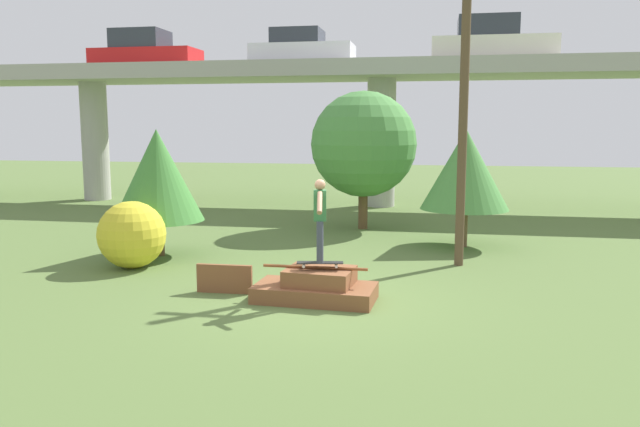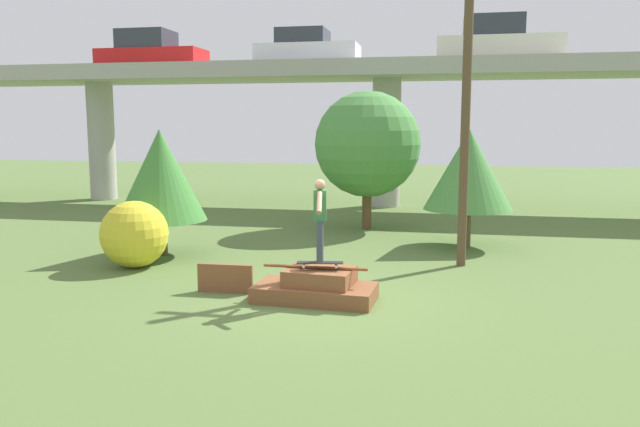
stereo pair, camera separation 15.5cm
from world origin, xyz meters
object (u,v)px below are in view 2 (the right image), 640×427
utility_pole (466,102)px  tree_behind_right (469,170)px  skateboard (320,263)px  skater (320,215)px  car_on_overpass_far_right (497,42)px  car_on_overpass_right (307,50)px  tree_behind_left (161,175)px  tree_mid_back (367,144)px  bush_yellow_flowering (134,234)px  car_on_overpass_left (150,52)px

utility_pole → tree_behind_right: 2.81m
skateboard → tree_behind_right: bearing=64.6°
skater → car_on_overpass_far_right: 14.86m
skater → tree_behind_right: (2.74, 5.78, 0.44)m
skateboard → tree_behind_right: (2.74, 5.78, 1.30)m
skater → car_on_overpass_right: size_ratio=0.37×
skateboard → skater: bearing=-135.0°
skater → car_on_overpass_right: 15.03m
tree_behind_right → tree_behind_left: bearing=-161.0°
skateboard → car_on_overpass_far_right: size_ratio=0.19×
skater → tree_behind_left: 5.62m
skateboard → skater: (-0.00, -0.00, 0.86)m
car_on_overpass_right → utility_pole: bearing=-60.7°
skateboard → tree_mid_back: tree_mid_back is taller
skateboard → tree_behind_right: tree_behind_right is taller
car_on_overpass_far_right → tree_behind_left: bearing=-129.3°
skateboard → car_on_overpass_far_right: (3.90, 13.59, 5.44)m
utility_pole → skater: bearing=-126.1°
utility_pole → skateboard: bearing=-126.1°
car_on_overpass_right → utility_pole: 12.23m
skateboard → skater: size_ratio=0.57×
tree_behind_right → bush_yellow_flowering: bearing=-152.1°
skater → tree_mid_back: 8.20m
tree_mid_back → car_on_overpass_right: bearing=118.4°
skateboard → car_on_overpass_left: car_on_overpass_left is taller
skateboard → tree_mid_back: bearing=91.1°
utility_pole → tree_behind_right: bearing=85.3°
car_on_overpass_right → car_on_overpass_far_right: size_ratio=0.90×
skater → skateboard: bearing=45.0°
utility_pole → tree_behind_right: utility_pole is taller
car_on_overpass_right → tree_behind_left: size_ratio=1.30×
utility_pole → tree_mid_back: size_ratio=1.68×
skater → car_on_overpass_far_right: car_on_overpass_far_right is taller
car_on_overpass_right → tree_mid_back: 7.48m
tree_behind_right → car_on_overpass_far_right: bearing=81.6°
skateboard → bush_yellow_flowering: bearing=157.4°
skater → car_on_overpass_left: (-9.69, 13.44, 4.52)m
car_on_overpass_right → tree_mid_back: (3.15, -5.81, -3.51)m
tree_behind_right → bush_yellow_flowering: (-7.32, -3.87, -1.27)m
skateboard → car_on_overpass_left: bearing=125.8°
skateboard → car_on_overpass_far_right: car_on_overpass_far_right is taller
car_on_overpass_far_right → tree_behind_right: size_ratio=1.45×
car_on_overpass_left → car_on_overpass_right: size_ratio=1.07×
car_on_overpass_right → tree_behind_left: bearing=-96.7°
skateboard → tree_behind_left: (-4.56, 3.27, 1.24)m
tree_behind_left → tree_mid_back: bearing=48.0°
bush_yellow_flowering → skater: bearing=-22.6°
utility_pole → tree_mid_back: utility_pole is taller
car_on_overpass_left → car_on_overpass_far_right: bearing=0.6°
skater → car_on_overpass_right: bearing=103.3°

